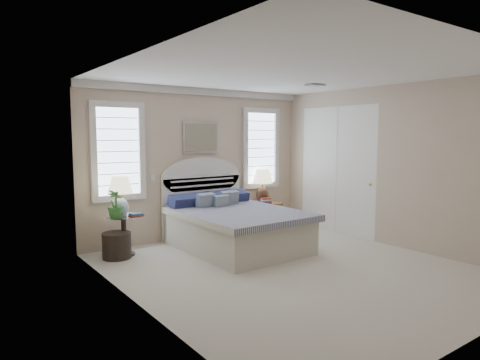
% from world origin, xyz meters
% --- Properties ---
extents(floor, '(4.50, 5.00, 0.01)m').
position_xyz_m(floor, '(0.00, 0.00, 0.00)').
color(floor, '#B6B09B').
rests_on(floor, ground).
extents(ceiling, '(4.50, 5.00, 0.01)m').
position_xyz_m(ceiling, '(0.00, 0.00, 2.70)').
color(ceiling, white).
rests_on(ceiling, wall_back).
extents(wall_back, '(4.50, 0.02, 2.70)m').
position_xyz_m(wall_back, '(0.00, 2.50, 1.35)').
color(wall_back, beige).
rests_on(wall_back, floor).
extents(wall_left, '(0.02, 5.00, 2.70)m').
position_xyz_m(wall_left, '(-2.25, 0.00, 1.35)').
color(wall_left, beige).
rests_on(wall_left, floor).
extents(wall_right, '(0.02, 5.00, 2.70)m').
position_xyz_m(wall_right, '(2.25, 0.00, 1.35)').
color(wall_right, beige).
rests_on(wall_right, floor).
extents(crown_molding, '(4.50, 0.08, 0.12)m').
position_xyz_m(crown_molding, '(0.00, 2.46, 2.64)').
color(crown_molding, silver).
rests_on(crown_molding, wall_back).
extents(hvac_vent, '(0.30, 0.20, 0.02)m').
position_xyz_m(hvac_vent, '(1.20, 0.80, 2.68)').
color(hvac_vent, '#B2B2B2').
rests_on(hvac_vent, ceiling).
extents(switch_plate, '(0.08, 0.01, 0.12)m').
position_xyz_m(switch_plate, '(-0.95, 2.48, 1.15)').
color(switch_plate, silver).
rests_on(switch_plate, wall_back).
extents(window_left, '(0.90, 0.06, 1.60)m').
position_xyz_m(window_left, '(-1.55, 2.48, 1.60)').
color(window_left, silver).
rests_on(window_left, wall_back).
extents(window_right, '(0.90, 0.06, 1.60)m').
position_xyz_m(window_right, '(1.40, 2.48, 1.60)').
color(window_right, silver).
rests_on(window_right, wall_back).
extents(painting, '(0.74, 0.04, 0.58)m').
position_xyz_m(painting, '(0.00, 2.46, 1.82)').
color(painting, silver).
rests_on(painting, wall_back).
extents(closet_door, '(0.02, 1.80, 2.40)m').
position_xyz_m(closet_door, '(2.23, 1.20, 1.20)').
color(closet_door, white).
rests_on(closet_door, floor).
extents(bed, '(1.72, 2.28, 1.47)m').
position_xyz_m(bed, '(0.00, 1.46, 0.39)').
color(bed, '#BBB8A4').
rests_on(bed, floor).
extents(side_table_left, '(0.56, 0.56, 0.63)m').
position_xyz_m(side_table_left, '(-1.65, 2.05, 0.39)').
color(side_table_left, black).
rests_on(side_table_left, floor).
extents(nightstand_right, '(0.50, 0.40, 0.53)m').
position_xyz_m(nightstand_right, '(1.30, 2.15, 0.39)').
color(nightstand_right, olive).
rests_on(nightstand_right, floor).
extents(floor_pot, '(0.55, 0.55, 0.39)m').
position_xyz_m(floor_pot, '(-1.80, 1.96, 0.20)').
color(floor_pot, black).
rests_on(floor_pot, floor).
extents(lamp_left, '(0.50, 0.50, 0.62)m').
position_xyz_m(lamp_left, '(-1.71, 2.01, 1.01)').
color(lamp_left, white).
rests_on(lamp_left, side_table_left).
extents(lamp_right, '(0.54, 0.54, 0.67)m').
position_xyz_m(lamp_right, '(1.31, 2.30, 0.94)').
color(lamp_right, black).
rests_on(lamp_right, nightstand_right).
extents(potted_plant, '(0.30, 0.30, 0.44)m').
position_xyz_m(potted_plant, '(-1.83, 1.88, 0.85)').
color(potted_plant, '#376C2B').
rests_on(potted_plant, side_table_left).
extents(books_left, '(0.21, 0.17, 0.05)m').
position_xyz_m(books_left, '(-1.53, 1.83, 0.66)').
color(books_left, maroon).
rests_on(books_left, side_table_left).
extents(books_right, '(0.24, 0.20, 0.11)m').
position_xyz_m(books_right, '(1.25, 2.12, 0.58)').
color(books_right, maroon).
rests_on(books_right, nightstand_right).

